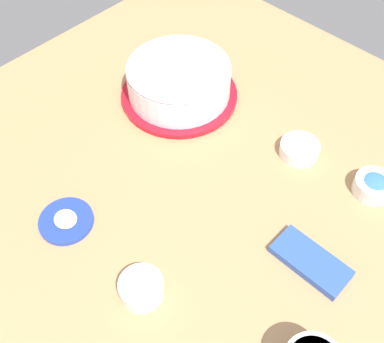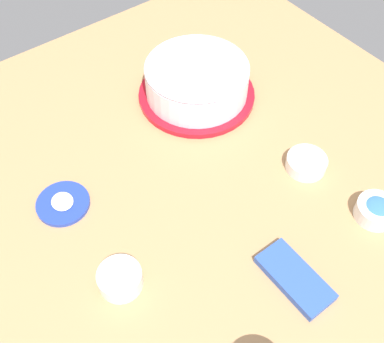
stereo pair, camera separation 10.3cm
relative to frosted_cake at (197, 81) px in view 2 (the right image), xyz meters
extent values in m
plane|color=tan|center=(-0.33, 0.27, -0.05)|extent=(1.54, 1.54, 0.00)
cylinder|color=red|center=(0.00, 0.00, -0.05)|extent=(0.30, 0.30, 0.01)
cylinder|color=pink|center=(0.00, 0.00, 0.00)|extent=(0.24, 0.24, 0.07)
cylinder|color=white|center=(0.00, 0.00, 0.00)|extent=(0.26, 0.26, 0.08)
ellipsoid|color=white|center=(0.00, 0.00, 0.05)|extent=(0.26, 0.26, 0.02)
cylinder|color=#233DAD|center=(-0.10, 0.44, -0.05)|extent=(0.12, 0.12, 0.01)
ellipsoid|color=white|center=(-0.10, 0.44, -0.04)|extent=(0.05, 0.05, 0.01)
cylinder|color=white|center=(-0.52, -0.08, -0.03)|extent=(0.09, 0.09, 0.04)
cylinder|color=blue|center=(-0.52, -0.08, -0.03)|extent=(0.07, 0.07, 0.01)
ellipsoid|color=blue|center=(-0.52, -0.08, -0.02)|extent=(0.06, 0.06, 0.02)
cylinder|color=white|center=(-0.33, 0.43, -0.03)|extent=(0.09, 0.09, 0.04)
cylinder|color=yellow|center=(-0.33, 0.43, -0.03)|extent=(0.07, 0.07, 0.01)
ellipsoid|color=yellow|center=(-0.33, 0.43, -0.03)|extent=(0.06, 0.06, 0.02)
cylinder|color=white|center=(-0.34, -0.06, -0.04)|extent=(0.09, 0.09, 0.03)
cylinder|color=orange|center=(-0.34, -0.06, -0.04)|extent=(0.08, 0.08, 0.01)
ellipsoid|color=orange|center=(-0.34, -0.06, -0.03)|extent=(0.06, 0.06, 0.02)
cube|color=#2D51B2|center=(-0.52, 0.16, -0.04)|extent=(0.15, 0.07, 0.02)
camera|label=1|loc=(-0.65, 0.63, 0.80)|focal=44.14mm
camera|label=2|loc=(-0.72, 0.56, 0.80)|focal=44.14mm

